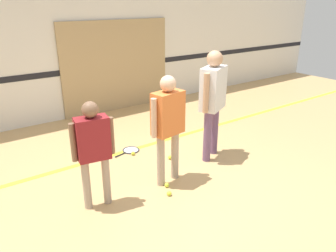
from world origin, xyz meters
TOP-DOWN VIEW (x-y plane):
  - ground_plane at (0.00, 0.00)m, footprint 16.00×16.00m
  - wall_back at (0.00, 3.57)m, footprint 16.00×0.07m
  - wall_panel at (0.85, 3.51)m, footprint 2.66×0.05m
  - floor_stripe at (0.00, 1.31)m, footprint 14.40×0.10m
  - person_instructor at (-0.16, 0.08)m, footprint 0.58×0.31m
  - person_student_left at (-1.24, 0.12)m, footprint 0.52×0.27m
  - person_student_right at (0.87, 0.32)m, footprint 0.61×0.46m
  - racket_spare_on_floor at (-0.12, 1.28)m, footprint 0.53×0.36m
  - tennis_ball_near_instructor at (-0.38, -0.24)m, footprint 0.07×0.07m
  - tennis_ball_by_spare_racket at (-0.16, 1.11)m, footprint 0.07×0.07m
  - tennis_ball_stray_left at (-0.28, -0.05)m, footprint 0.07×0.07m
  - tennis_ball_stray_right at (0.26, 0.62)m, footprint 0.07×0.07m

SIDE VIEW (x-z plane):
  - ground_plane at x=0.00m, z-range 0.00..0.00m
  - floor_stripe at x=0.00m, z-range 0.00..0.01m
  - racket_spare_on_floor at x=-0.12m, z-range -0.01..0.03m
  - tennis_ball_near_instructor at x=-0.38m, z-range 0.00..0.07m
  - tennis_ball_by_spare_racket at x=-0.16m, z-range 0.00..0.07m
  - tennis_ball_stray_left at x=-0.28m, z-range 0.00..0.07m
  - tennis_ball_stray_right at x=0.26m, z-range 0.00..0.07m
  - person_student_left at x=-1.24m, z-range 0.16..1.55m
  - person_instructor at x=-0.16m, z-range 0.18..1.74m
  - wall_panel at x=0.85m, z-range 0.00..2.05m
  - person_student_right at x=0.87m, z-range 0.21..1.97m
  - wall_back at x=0.00m, z-range 0.00..3.20m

